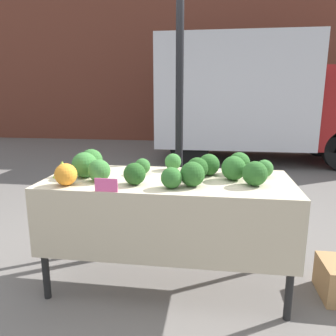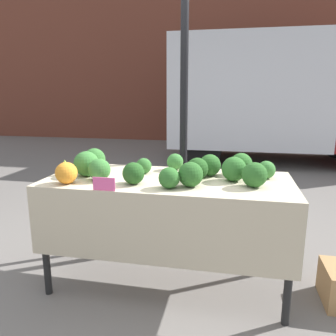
% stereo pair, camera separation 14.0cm
% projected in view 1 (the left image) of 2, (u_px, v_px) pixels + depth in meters
% --- Properties ---
extents(ground_plane, '(40.00, 40.00, 0.00)m').
position_uv_depth(ground_plane, '(168.00, 281.00, 2.58)').
color(ground_plane, slate).
extents(building_facade, '(16.00, 0.60, 6.90)m').
position_uv_depth(building_facade, '(206.00, 23.00, 9.56)').
color(building_facade, brown).
rests_on(building_facade, ground_plane).
extents(tent_pole, '(0.07, 0.07, 2.68)m').
position_uv_depth(tent_pole, '(179.00, 106.00, 2.92)').
color(tent_pole, black).
rests_on(tent_pole, ground_plane).
extents(parked_truck, '(4.43, 1.92, 2.57)m').
position_uv_depth(parked_truck, '(256.00, 97.00, 6.95)').
color(parked_truck, silver).
rests_on(parked_truck, ground_plane).
extents(market_table, '(1.79, 0.78, 0.84)m').
position_uv_depth(market_table, '(167.00, 196.00, 2.36)').
color(market_table, beige).
rests_on(market_table, ground_plane).
extents(orange_cauliflower, '(0.15, 0.15, 0.15)m').
position_uv_depth(orange_cauliflower, '(66.00, 174.00, 2.20)').
color(orange_cauliflower, orange).
rests_on(orange_cauliflower, market_table).
extents(romanesco_head, '(0.15, 0.15, 0.12)m').
position_uv_depth(romanesco_head, '(63.00, 169.00, 2.44)').
color(romanesco_head, '#93B238').
rests_on(romanesco_head, market_table).
extents(broccoli_head_0, '(0.12, 0.12, 0.12)m').
position_uv_depth(broccoli_head_0, '(142.00, 166.00, 2.52)').
color(broccoli_head_0, '#336B2D').
rests_on(broccoli_head_0, market_table).
extents(broccoli_head_1, '(0.13, 0.13, 0.13)m').
position_uv_depth(broccoli_head_1, '(173.00, 162.00, 2.66)').
color(broccoli_head_1, '#387533').
rests_on(broccoli_head_1, market_table).
extents(broccoli_head_2, '(0.13, 0.13, 0.13)m').
position_uv_depth(broccoli_head_2, '(264.00, 168.00, 2.43)').
color(broccoli_head_2, '#387533').
rests_on(broccoli_head_2, market_table).
extents(broccoli_head_3, '(0.16, 0.16, 0.16)m').
position_uv_depth(broccoli_head_3, '(197.00, 168.00, 2.37)').
color(broccoli_head_3, '#23511E').
rests_on(broccoli_head_3, market_table).
extents(broccoli_head_4, '(0.17, 0.17, 0.17)m').
position_uv_depth(broccoli_head_4, '(239.00, 163.00, 2.53)').
color(broccoli_head_4, '#2D6628').
rests_on(broccoli_head_4, market_table).
extents(broccoli_head_5, '(0.15, 0.15, 0.15)m').
position_uv_depth(broccoli_head_5, '(135.00, 174.00, 2.22)').
color(broccoli_head_5, '#23511E').
rests_on(broccoli_head_5, market_table).
extents(broccoli_head_6, '(0.17, 0.17, 0.17)m').
position_uv_depth(broccoli_head_6, '(255.00, 174.00, 2.19)').
color(broccoli_head_6, '#285B23').
rests_on(broccoli_head_6, market_table).
extents(broccoli_head_7, '(0.19, 0.19, 0.19)m').
position_uv_depth(broccoli_head_7, '(85.00, 165.00, 2.41)').
color(broccoli_head_7, '#387533').
rests_on(broccoli_head_7, market_table).
extents(broccoli_head_8, '(0.17, 0.17, 0.17)m').
position_uv_depth(broccoli_head_8, '(234.00, 168.00, 2.34)').
color(broccoli_head_8, '#2D6628').
rests_on(broccoli_head_8, market_table).
extents(broccoli_head_9, '(0.16, 0.16, 0.16)m').
position_uv_depth(broccoli_head_9, '(209.00, 165.00, 2.48)').
color(broccoli_head_9, '#285B23').
rests_on(broccoli_head_9, market_table).
extents(broccoli_head_10, '(0.18, 0.18, 0.18)m').
position_uv_depth(broccoli_head_10, '(91.00, 160.00, 2.60)').
color(broccoli_head_10, '#336B2D').
rests_on(broccoli_head_10, market_table).
extents(broccoli_head_11, '(0.14, 0.14, 0.14)m').
position_uv_depth(broccoli_head_11, '(171.00, 178.00, 2.14)').
color(broccoli_head_11, '#2D6628').
rests_on(broccoli_head_11, market_table).
extents(broccoli_head_12, '(0.17, 0.17, 0.17)m').
position_uv_depth(broccoli_head_12, '(192.00, 174.00, 2.18)').
color(broccoli_head_12, '#285B23').
rests_on(broccoli_head_12, market_table).
extents(broccoli_head_13, '(0.16, 0.16, 0.16)m').
position_uv_depth(broccoli_head_13, '(99.00, 171.00, 2.30)').
color(broccoli_head_13, '#387533').
rests_on(broccoli_head_13, market_table).
extents(price_sign, '(0.15, 0.01, 0.09)m').
position_uv_depth(price_sign, '(106.00, 185.00, 2.07)').
color(price_sign, '#F45B9E').
rests_on(price_sign, market_table).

